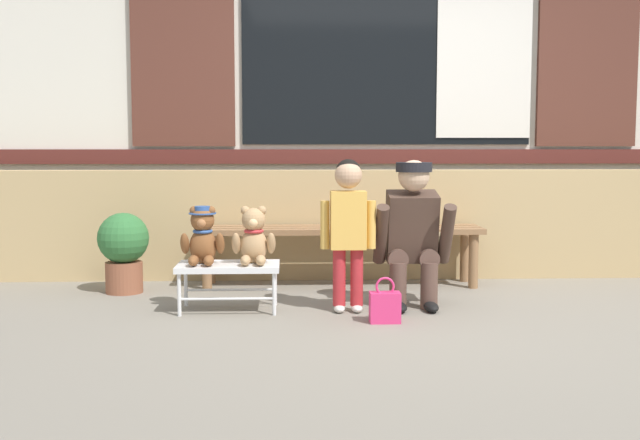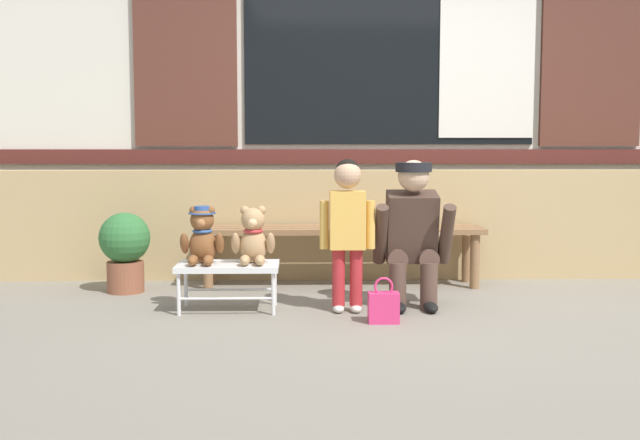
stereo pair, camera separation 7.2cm
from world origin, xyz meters
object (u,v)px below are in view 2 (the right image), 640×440
Objects in this scene: teddy_bear_with_hat at (202,236)px; teddy_bear_plain at (253,238)px; wooden_bench_long at (341,236)px; child_standing at (347,218)px; small_display_bench at (228,269)px; handbag_on_ground at (384,307)px; adult_crouching at (413,233)px; potted_plant at (125,247)px.

teddy_bear_with_hat and teddy_bear_plain have the same top height.
wooden_bench_long is 1.03m from teddy_bear_plain.
teddy_bear_plain is at bearing 173.59° from child_standing.
handbag_on_ground is (0.95, -0.37, -0.17)m from small_display_bench.
adult_crouching reaches higher than teddy_bear_with_hat.
potted_plant is at bearing 155.80° from child_standing.
handbag_on_ground is 0.48× the size of potted_plant.
small_display_bench is 1.21m from adult_crouching.
teddy_bear_plain is 1.15m from potted_plant.
wooden_bench_long reaches higher than handbag_on_ground.
wooden_bench_long is 0.93m from child_standing.
small_display_bench is 1.76× the size of teddy_bear_plain.
child_standing reaches higher than adult_crouching.
adult_crouching is 0.64m from handbag_on_ground.
child_standing is 1.01× the size of adult_crouching.
wooden_bench_long is 5.78× the size of teddy_bear_plain.
child_standing is at bearing -6.41° from teddy_bear_plain.
teddy_bear_with_hat is 0.38× the size of adult_crouching.
teddy_bear_plain is 1.03m from adult_crouching.
wooden_bench_long is at bearing 7.87° from potted_plant.
potted_plant is (-1.54, 0.69, -0.27)m from child_standing.
wooden_bench_long is 1.25m from teddy_bear_with_hat.
teddy_bear_with_hat reaches higher than potted_plant.
small_display_bench is 1.12× the size of potted_plant.
small_display_bench is at bearing 175.05° from child_standing.
child_standing is at bearing 123.19° from handbag_on_ground.
wooden_bench_long is at bearing 98.88° from handbag_on_ground.
wooden_bench_long is at bearing 119.33° from adult_crouching.
teddy_bear_with_hat is at bearing -176.60° from adult_crouching.
potted_plant is (-0.95, 0.63, -0.14)m from teddy_bear_plain.
teddy_bear_with_hat is 0.32m from teddy_bear_plain.
potted_plant is (-1.97, 0.54, -0.16)m from adult_crouching.
handbag_on_ground is at bearing -29.74° from potted_plant.
adult_crouching reaches higher than teddy_bear_plain.
adult_crouching is at bearing 4.50° from teddy_bear_plain.
teddy_bear_with_hat is (-0.16, 0.00, 0.21)m from small_display_bench.
teddy_bear_plain is 0.94m from handbag_on_ground.
teddy_bear_with_hat is 0.92m from child_standing.
teddy_bear_plain is at bearing -125.50° from wooden_bench_long.
adult_crouching reaches higher than potted_plant.
teddy_bear_plain is (0.16, 0.00, 0.20)m from small_display_bench.
wooden_bench_long is at bearing 54.50° from teddy_bear_plain.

